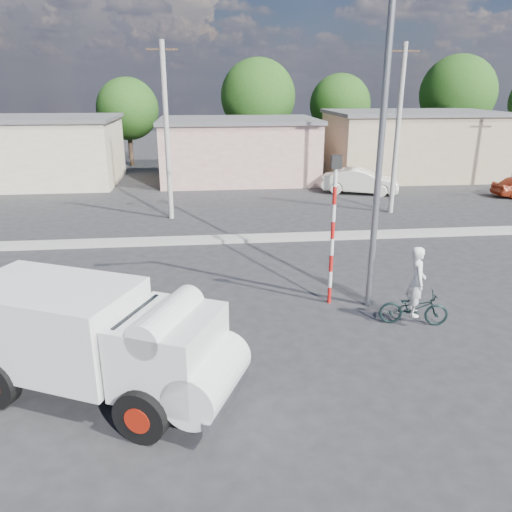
{
  "coord_description": "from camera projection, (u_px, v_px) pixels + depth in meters",
  "views": [
    {
      "loc": [
        -0.42,
        -11.79,
        6.18
      ],
      "look_at": [
        1.09,
        2.23,
        1.3
      ],
      "focal_mm": 35.0,
      "sensor_mm": 36.0,
      "label": 1
    }
  ],
  "objects": [
    {
      "name": "bicycle",
      "position": [
        414.0,
        308.0,
        13.41
      ],
      "size": [
        1.91,
        1.0,
        0.95
      ],
      "primitive_type": "imported",
      "rotation": [
        0.0,
        0.0,
        1.36
      ],
      "color": "black",
      "rests_on": "ground"
    },
    {
      "name": "utility_poles",
      "position": [
        280.0,
        131.0,
        23.42
      ],
      "size": [
        35.4,
        0.24,
        8.0
      ],
      "color": "#99968E",
      "rests_on": "ground"
    },
    {
      "name": "streetlight",
      "position": [
        376.0,
        133.0,
        13.07
      ],
      "size": [
        2.34,
        0.22,
        9.0
      ],
      "color": "slate",
      "rests_on": "ground"
    },
    {
      "name": "car_cream",
      "position": [
        360.0,
        181.0,
        29.46
      ],
      "size": [
        4.69,
        3.0,
        1.46
      ],
      "primitive_type": "imported",
      "rotation": [
        0.0,
        0.0,
        1.21
      ],
      "color": "silver",
      "rests_on": "ground"
    },
    {
      "name": "tree_row",
      "position": [
        301.0,
        100.0,
        39.08
      ],
      "size": [
        51.24,
        7.43,
        8.42
      ],
      "color": "#38281E",
      "rests_on": "ground"
    },
    {
      "name": "building_row",
      "position": [
        225.0,
        148.0,
        33.23
      ],
      "size": [
        37.8,
        7.3,
        4.44
      ],
      "color": "beige",
      "rests_on": "ground"
    },
    {
      "name": "traffic_pole",
      "position": [
        333.0,
        218.0,
        14.03
      ],
      "size": [
        0.28,
        0.18,
        4.36
      ],
      "color": "red",
      "rests_on": "ground"
    },
    {
      "name": "cyclist",
      "position": [
        416.0,
        292.0,
        13.25
      ],
      "size": [
        0.59,
        0.77,
        1.9
      ],
      "primitive_type": "imported",
      "rotation": [
        0.0,
        0.0,
        1.36
      ],
      "color": "white",
      "rests_on": "ground"
    },
    {
      "name": "median",
      "position": [
        215.0,
        239.0,
        20.64
      ],
      "size": [
        40.0,
        0.8,
        0.16
      ],
      "primitive_type": "cube",
      "color": "#99968E",
      "rests_on": "ground"
    },
    {
      "name": "truck",
      "position": [
        100.0,
        340.0,
        10.05
      ],
      "size": [
        6.01,
        4.19,
        2.34
      ],
      "rotation": [
        0.0,
        0.0,
        -0.43
      ],
      "color": "black",
      "rests_on": "ground"
    },
    {
      "name": "ground_plane",
      "position": [
        224.0,
        331.0,
        13.15
      ],
      "size": [
        120.0,
        120.0,
        0.0
      ],
      "primitive_type": "plane",
      "color": "#262628",
      "rests_on": "ground"
    }
  ]
}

